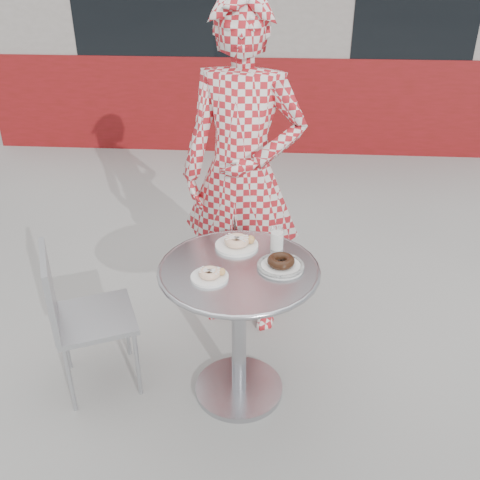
# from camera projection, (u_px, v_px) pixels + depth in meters

# --- Properties ---
(ground) EXTENTS (60.00, 60.00, 0.00)m
(ground) POSITION_uv_depth(u_px,v_px,m) (248.00, 386.00, 2.75)
(ground) COLOR #AAA8A2
(ground) RESTS_ON ground
(bistro_table) EXTENTS (0.73, 0.73, 0.74)m
(bistro_table) POSITION_uv_depth(u_px,v_px,m) (239.00, 301.00, 2.46)
(bistro_table) COLOR silver
(bistro_table) RESTS_ON ground
(chair_far) EXTENTS (0.39, 0.40, 0.78)m
(chair_far) POSITION_uv_depth(u_px,v_px,m) (241.00, 258.00, 3.41)
(chair_far) COLOR #ACAEB4
(chair_far) RESTS_ON ground
(chair_left) EXTENTS (0.50, 0.50, 0.79)m
(chair_left) POSITION_uv_depth(u_px,v_px,m) (96.00, 344.00, 2.67)
(chair_left) COLOR #ACAEB4
(chair_left) RESTS_ON ground
(seated_person) EXTENTS (0.74, 0.56, 1.83)m
(seated_person) POSITION_uv_depth(u_px,v_px,m) (243.00, 175.00, 2.85)
(seated_person) COLOR #B21B22
(seated_person) RESTS_ON ground
(plate_far) EXTENTS (0.21, 0.21, 0.05)m
(plate_far) POSITION_uv_depth(u_px,v_px,m) (237.00, 243.00, 2.53)
(plate_far) COLOR white
(plate_far) RESTS_ON bistro_table
(plate_near) EXTENTS (0.16, 0.16, 0.04)m
(plate_near) POSITION_uv_depth(u_px,v_px,m) (210.00, 275.00, 2.29)
(plate_near) COLOR white
(plate_near) RESTS_ON bistro_table
(plate_checker) EXTENTS (0.21, 0.21, 0.05)m
(plate_checker) POSITION_uv_depth(u_px,v_px,m) (281.00, 264.00, 2.36)
(plate_checker) COLOR white
(plate_checker) RESTS_ON bistro_table
(milk_cup) EXTENTS (0.07, 0.07, 0.10)m
(milk_cup) POSITION_uv_depth(u_px,v_px,m) (277.00, 239.00, 2.50)
(milk_cup) COLOR white
(milk_cup) RESTS_ON bistro_table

